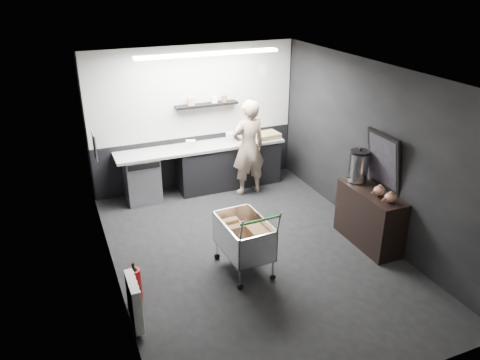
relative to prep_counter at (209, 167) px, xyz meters
name	(u,v)px	position (x,y,z in m)	size (l,w,h in m)	color
floor	(253,253)	(-0.14, -2.42, -0.46)	(5.50, 5.50, 0.00)	black
ceiling	(256,74)	(-0.14, -2.42, 2.24)	(5.50, 5.50, 0.00)	silver
wall_back	(195,118)	(-0.14, 0.33, 0.89)	(5.50, 5.50, 0.00)	black
wall_front	(380,282)	(-0.14, -5.17, 0.89)	(5.50, 5.50, 0.00)	black
wall_left	(108,195)	(-2.14, -2.42, 0.89)	(5.50, 5.50, 0.00)	black
wall_right	(372,151)	(1.86, -2.42, 0.89)	(5.50, 5.50, 0.00)	black
kitchen_wall_panel	(194,92)	(-0.14, 0.31, 1.39)	(3.95, 0.02, 1.70)	silver
dado_panel	(197,160)	(-0.14, 0.31, 0.04)	(3.95, 0.02, 1.00)	black
floating_shelf	(207,105)	(0.06, 0.20, 1.16)	(1.20, 0.22, 0.04)	black
wall_clock	(263,70)	(1.26, 0.30, 1.69)	(0.20, 0.20, 0.03)	white
poster	(95,146)	(-2.12, -1.12, 1.09)	(0.02, 0.30, 0.40)	silver
poster_red_band	(94,142)	(-2.11, -1.12, 1.16)	(0.01, 0.22, 0.10)	red
radiator	(134,302)	(-2.08, -3.32, -0.11)	(0.10, 0.50, 0.60)	white
ceiling_strip	(208,54)	(-0.14, -0.57, 2.21)	(2.40, 0.20, 0.04)	white
prep_counter	(209,167)	(0.00, 0.00, 0.00)	(3.20, 0.61, 0.90)	black
person	(248,148)	(0.63, -0.45, 0.45)	(0.66, 0.43, 1.82)	beige
shopping_cart	(244,239)	(-0.43, -2.75, 0.05)	(0.61, 0.98, 1.06)	silver
sideboard	(370,210)	(1.63, -2.80, 0.11)	(0.50, 1.18, 1.77)	black
fire_extinguisher	(135,284)	(-1.99, -2.86, -0.19)	(0.17, 0.17, 0.55)	#B9100C
cardboard_box	(267,135)	(1.19, -0.05, 0.49)	(0.48, 0.37, 0.10)	#A38B56
pink_tub	(231,137)	(0.46, 0.00, 0.53)	(0.18, 0.18, 0.18)	silver
white_container	(191,145)	(-0.35, -0.05, 0.52)	(0.17, 0.13, 0.15)	white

